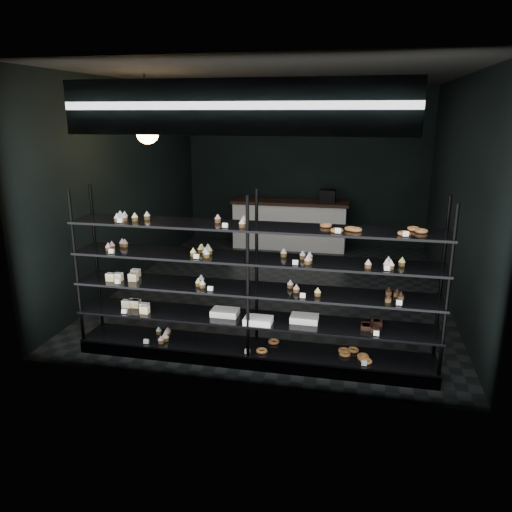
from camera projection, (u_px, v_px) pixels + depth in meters
The scene contains 5 objects.
room at pixel (283, 188), 7.54m from camera, with size 5.01×6.01×3.20m.
display_shelf at pixel (250, 308), 5.50m from camera, with size 4.00×0.50×1.91m.
signage at pixel (232, 107), 4.47m from camera, with size 3.30×0.05×0.50m.
pendant_lamp at pixel (147, 132), 6.51m from camera, with size 0.30×0.30×0.88m.
service_counter at pixel (290, 224), 10.24m from camera, with size 2.36×0.65×1.23m.
Camera 1 is at (1.19, -7.44, 2.71)m, focal length 35.00 mm.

